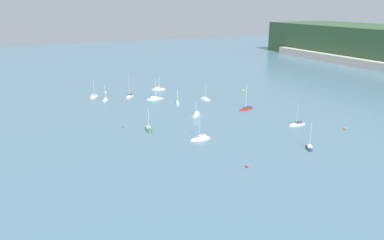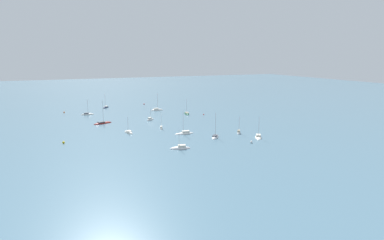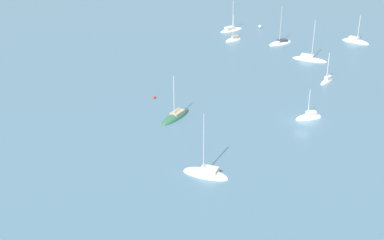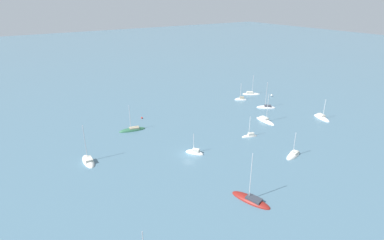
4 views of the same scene
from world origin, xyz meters
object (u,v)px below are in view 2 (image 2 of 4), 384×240
at_px(sailboat_4, 129,133).
at_px(sailboat_10, 258,137).
at_px(sailboat_9, 187,114).
at_px(sailboat_0, 184,134).
at_px(sailboat_2, 157,110).
at_px(sailboat_7, 103,123).
at_px(sailboat_3, 87,115).
at_px(sailboat_6, 215,137).
at_px(sailboat_11, 239,133).
at_px(mooring_buoy_4, 251,142).
at_px(sailboat_8, 161,128).
at_px(mooring_buoy_0, 63,142).
at_px(sailboat_12, 180,148).
at_px(sailboat_5, 150,120).
at_px(mooring_buoy_2, 64,112).
at_px(mooring_buoy_3, 204,114).
at_px(mooring_buoy_1, 144,104).
at_px(sailboat_1, 106,108).

relative_size(sailboat_4, sailboat_10, 0.87).
bearing_deg(sailboat_9, sailboat_0, 168.12).
relative_size(sailboat_2, sailboat_7, 0.94).
bearing_deg(sailboat_3, sailboat_6, -53.01).
xyz_separation_m(sailboat_4, sailboat_11, (-18.10, -40.58, 0.07)).
bearing_deg(sailboat_3, sailboat_4, -69.97).
bearing_deg(mooring_buoy_4, sailboat_8, 34.59).
bearing_deg(sailboat_4, mooring_buoy_0, 89.90).
bearing_deg(sailboat_12, sailboat_8, -80.45).
bearing_deg(sailboat_10, sailboat_7, -99.47).
relative_size(sailboat_4, sailboat_6, 0.72).
xyz_separation_m(sailboat_0, sailboat_5, (31.03, 5.41, -0.03)).
bearing_deg(sailboat_3, mooring_buoy_2, 141.26).
relative_size(sailboat_5, mooring_buoy_3, 11.82).
distance_m(sailboat_0, mooring_buoy_4, 27.34).
height_order(sailboat_8, mooring_buoy_3, sailboat_8).
distance_m(sailboat_11, mooring_buoy_1, 88.75).
distance_m(sailboat_1, sailboat_6, 90.68).
bearing_deg(sailboat_4, mooring_buoy_2, 7.80).
xyz_separation_m(sailboat_3, sailboat_6, (-66.72, -41.26, -0.00)).
relative_size(sailboat_1, mooring_buoy_3, 16.72).
distance_m(sailboat_2, sailboat_3, 37.66).
height_order(sailboat_1, mooring_buoy_3, sailboat_1).
distance_m(sailboat_5, sailboat_12, 48.77).
relative_size(sailboat_4, mooring_buoy_0, 9.01).
bearing_deg(sailboat_8, mooring_buoy_3, -35.48).
bearing_deg(sailboat_2, sailboat_3, 177.85).
relative_size(sailboat_4, mooring_buoy_1, 10.27).
height_order(sailboat_7, sailboat_12, sailboat_7).
distance_m(sailboat_1, mooring_buoy_4, 104.55).
bearing_deg(sailboat_3, sailboat_11, -45.52).
height_order(sailboat_1, sailboat_6, sailboat_6).
bearing_deg(sailboat_6, mooring_buoy_3, 19.22).
height_order(sailboat_2, mooring_buoy_4, sailboat_2).
bearing_deg(sailboat_8, mooring_buoy_0, 121.33).
relative_size(sailboat_0, sailboat_12, 1.32).
relative_size(sailboat_3, sailboat_11, 1.20).
relative_size(sailboat_7, sailboat_12, 1.49).
height_order(sailboat_2, sailboat_5, sailboat_2).
bearing_deg(mooring_buoy_2, mooring_buoy_3, -117.58).
bearing_deg(sailboat_0, sailboat_4, -25.03).
bearing_deg(sailboat_1, sailboat_5, 54.83).
height_order(sailboat_3, sailboat_6, sailboat_6).
xyz_separation_m(sailboat_1, sailboat_8, (-64.13, -14.77, 0.06)).
xyz_separation_m(sailboat_0, mooring_buoy_2, (68.11, 43.73, 0.23)).
distance_m(sailboat_4, sailboat_9, 46.72).
xyz_separation_m(sailboat_7, sailboat_9, (6.90, -44.48, -0.02)).
xyz_separation_m(sailboat_2, sailboat_7, (-23.26, 32.83, -0.03)).
height_order(sailboat_0, sailboat_9, sailboat_0).
bearing_deg(mooring_buoy_0, sailboat_4, -75.61).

